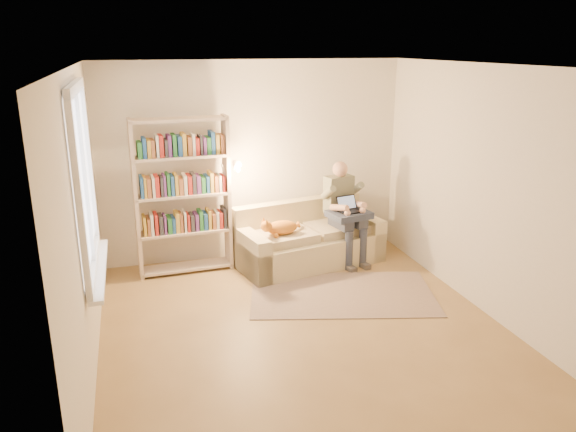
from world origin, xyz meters
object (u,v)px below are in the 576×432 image
object	(u,v)px
bookshelf	(182,189)
sofa	(308,242)
cat	(282,227)
laptop	(346,208)
person	(344,207)

from	to	relation	value
bookshelf	sofa	bearing A→B (deg)	-8.89
cat	laptop	world-z (taller)	laptop
person	bookshelf	distance (m)	2.08
sofa	bookshelf	xyz separation A→B (m)	(-1.58, 0.16, 0.79)
person	bookshelf	world-z (taller)	bookshelf
cat	bookshelf	size ratio (longest dim) A/B	0.30
laptop	bookshelf	world-z (taller)	bookshelf
laptop	bookshelf	size ratio (longest dim) A/B	0.16
cat	laptop	xyz separation A→B (m)	(0.87, 0.04, 0.17)
sofa	person	size ratio (longest dim) A/B	1.51
sofa	bookshelf	distance (m)	1.77
person	bookshelf	bearing A→B (deg)	162.16
bookshelf	cat	bearing A→B (deg)	-20.83
person	laptop	bearing A→B (deg)	-111.50
cat	laptop	bearing A→B (deg)	-9.04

